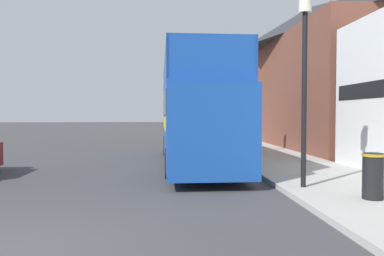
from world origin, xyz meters
TOP-DOWN VIEW (x-y plane):
  - ground_plane at (0.00, 21.00)m, footprint 144.00×144.00m
  - sidewalk at (7.39, 18.00)m, footprint 3.64×108.00m
  - brick_terrace_rear at (12.21, 19.20)m, footprint 6.00×19.71m
  - tour_bus at (3.80, 9.65)m, footprint 2.58×10.84m
  - parked_car_ahead_of_bus at (4.45, 17.09)m, footprint 1.82×4.55m
  - lamp_post_nearest at (6.15, 4.03)m, footprint 0.35×0.35m
  - lamp_post_second at (6.24, 12.33)m, footprint 0.35×0.35m
  - litter_bin at (7.16, 2.57)m, footprint 0.48×0.48m

SIDE VIEW (x-z plane):
  - ground_plane at x=0.00m, z-range 0.00..0.00m
  - sidewalk at x=7.39m, z-range 0.00..0.14m
  - parked_car_ahead_of_bus at x=4.45m, z-range -0.04..1.39m
  - litter_bin at x=7.16m, z-range 0.17..1.19m
  - tour_bus at x=3.80m, z-range -0.23..3.91m
  - lamp_post_second at x=6.24m, z-range 0.98..5.27m
  - lamp_post_nearest at x=6.15m, z-range 1.08..6.20m
  - brick_terrace_rear at x=12.21m, z-range 0.00..9.14m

